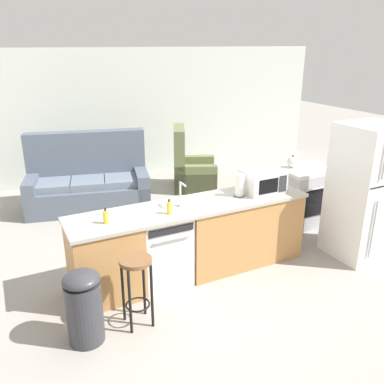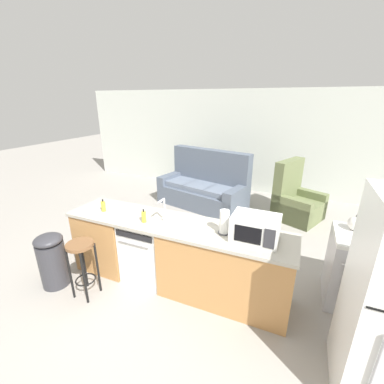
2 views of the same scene
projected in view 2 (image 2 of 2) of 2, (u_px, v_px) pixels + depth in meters
The scene contains 15 objects.
ground_plane at pixel (166, 279), 3.54m from camera, with size 24.00×24.00×0.00m, color gray.
wall_back at pixel (253, 142), 6.62m from camera, with size 10.00×0.06×2.60m.
kitchen_counter at pixel (181, 258), 3.31m from camera, with size 2.94×0.66×0.90m.
dishwasher at pixel (148, 249), 3.49m from camera, with size 0.58×0.61×0.84m.
stove_range at pixel (364, 272), 2.99m from camera, with size 0.76×0.68×0.90m.
microwave at pixel (255, 228), 2.76m from camera, with size 0.50×0.37×0.28m.
sink_faucet at pixel (164, 211), 3.21m from camera, with size 0.07×0.18×0.30m.
paper_towel_roll at pixel (224, 222), 2.90m from camera, with size 0.14×0.14×0.28m.
soap_bottle at pixel (144, 217), 3.18m from camera, with size 0.06×0.06×0.18m.
dish_soap_bottle at pixel (103, 206), 3.50m from camera, with size 0.06×0.06×0.18m.
kettle at pixel (356, 223), 2.98m from camera, with size 0.21×0.17×0.19m.
bar_stool at pixel (82, 258), 3.10m from camera, with size 0.32×0.32×0.74m.
trash_bin at pixel (52, 260), 3.34m from camera, with size 0.35×0.35×0.74m.
couch at pixel (205, 188), 5.97m from camera, with size 2.16×1.35×1.27m.
armchair at pixel (295, 202), 5.30m from camera, with size 1.08×1.10×1.20m.
Camera 2 is at (1.49, -2.54, 2.34)m, focal length 24.00 mm.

